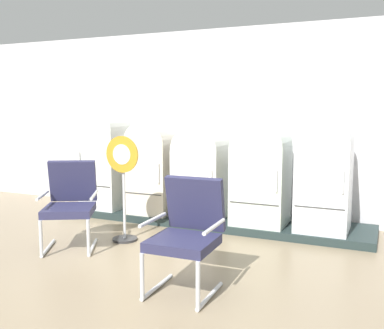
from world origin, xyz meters
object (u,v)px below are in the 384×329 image
refrigerator_2 (201,170)px  armchair_left (70,200)px  refrigerator_4 (324,171)px  armchair_right (187,229)px  sign_stand (123,190)px  refrigerator_1 (153,164)px  refrigerator_0 (105,156)px  refrigerator_3 (261,170)px

refrigerator_2 → armchair_left: 1.94m
refrigerator_4 → armchair_right: refrigerator_4 is taller
refrigerator_4 → armchair_left: bearing=-149.2°
sign_stand → armchair_left: bearing=-133.9°
armchair_left → armchair_right: bearing=-17.9°
refrigerator_1 → armchair_right: 2.75m
armchair_left → armchair_right: size_ratio=1.00×
refrigerator_0 → refrigerator_1: size_ratio=1.11×
refrigerator_0 → refrigerator_1: bearing=0.4°
refrigerator_4 → armchair_right: 2.45m
refrigerator_4 → armchair_left: size_ratio=1.40×
armchair_left → refrigerator_4: bearing=30.8°
refrigerator_0 → armchair_right: (2.45, -2.22, -0.35)m
sign_stand → refrigerator_2: bearing=62.6°
sign_stand → refrigerator_4: bearing=27.0°
refrigerator_3 → armchair_right: (-0.09, -2.22, -0.27)m
refrigerator_0 → armchair_left: 1.77m
armchair_right → armchair_left: bearing=162.1°
refrigerator_3 → refrigerator_4: 0.84m
refrigerator_2 → armchair_right: refrigerator_2 is taller
refrigerator_0 → sign_stand: (1.06, -1.15, -0.27)m
refrigerator_3 → armchair_left: (-1.93, -1.63, -0.27)m
refrigerator_4 → refrigerator_1: bearing=-179.4°
refrigerator_3 → armchair_right: bearing=-92.3°
armchair_left → refrigerator_3: bearing=40.1°
refrigerator_1 → refrigerator_4: refrigerator_4 is taller
refrigerator_2 → armchair_left: (-1.05, -1.61, -0.23)m
refrigerator_0 → refrigerator_3: size_ratio=1.09×
refrigerator_0 → refrigerator_1: (0.86, 0.01, -0.09)m
refrigerator_2 → refrigerator_3: 0.89m
refrigerator_1 → sign_stand: 1.18m
refrigerator_0 → refrigerator_2: 1.66m
armchair_left → armchair_right: same height
armchair_left → armchair_right: (1.84, -0.60, 0.00)m
refrigerator_4 → sign_stand: 2.60m
refrigerator_4 → armchair_right: size_ratio=1.40×
refrigerator_3 → sign_stand: refrigerator_3 is taller
refrigerator_0 → refrigerator_3: (2.54, 0.01, -0.08)m
armchair_left → sign_stand: (0.46, 0.47, 0.08)m
armchair_left → refrigerator_1: bearing=81.3°
refrigerator_2 → sign_stand: (-0.59, -1.14, -0.15)m
refrigerator_0 → armchair_right: 3.32m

